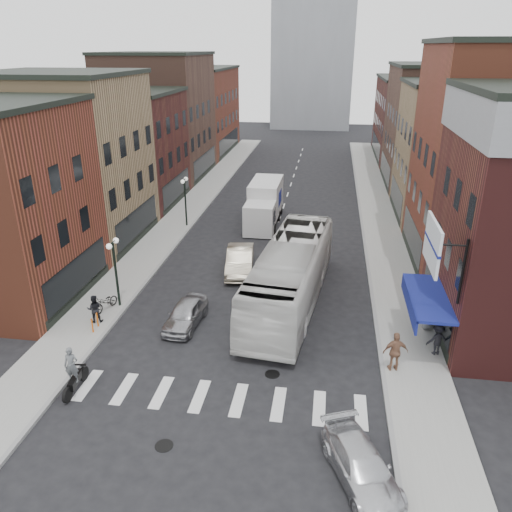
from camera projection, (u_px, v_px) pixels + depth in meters
The scene contains 30 objects.
ground at pixel (233, 358), 23.97m from camera, with size 160.00×160.00×0.00m, color black.
sidewalk_left at pixel (187, 211), 45.15m from camera, with size 3.00×74.00×0.15m, color gray.
sidewalk_right at pixel (379, 220), 42.84m from camera, with size 3.00×74.00×0.15m, color gray.
curb_left at pixel (203, 212), 44.98m from camera, with size 0.20×74.00×0.16m, color gray.
curb_right at pixel (361, 220), 43.07m from camera, with size 0.20×74.00×0.16m, color gray.
crosswalk_stripes at pixel (220, 398), 21.24m from camera, with size 12.00×2.20×0.01m, color silver.
bldg_left_mid_a at pixel (67, 160), 36.38m from camera, with size 10.30×10.20×12.30m.
bldg_left_mid_b at pixel (122, 148), 45.88m from camera, with size 10.30×10.20×10.30m.
bldg_left_far_a at pixel (159, 116), 55.33m from camera, with size 10.30×12.20×13.30m.
bldg_left_far_b at pixel (193, 111), 68.47m from camera, with size 10.30×16.20×11.30m.
bldg_right_mid_a at pixel (503, 159), 31.91m from camera, with size 10.30×10.20×14.30m.
bldg_right_mid_b at pixel (463, 152), 41.61m from camera, with size 10.30×10.20×11.30m.
bldg_right_far_a at pixel (439, 127), 51.44m from camera, with size 10.30×12.20×12.30m.
bldg_right_far_b at pixel (418, 119), 64.58m from camera, with size 10.30×16.20×10.30m.
awning_blue at pixel (424, 298), 24.02m from camera, with size 1.80×5.00×0.78m.
billboard_sign at pixel (434, 246), 20.88m from camera, with size 1.52×3.00×3.70m.
streetlamp_near at pixel (115, 261), 27.50m from camera, with size 0.32×1.22×4.11m.
streetlamp_far at pixel (185, 193), 40.25m from camera, with size 0.32×1.22×4.11m.
bike_rack at pixel (95, 323), 25.98m from camera, with size 0.08×0.68×0.80m.
box_truck at pixel (264, 204), 41.52m from camera, with size 2.49×7.90×3.43m.
motorcycle_rider at pixel (73, 371), 21.28m from camera, with size 0.65×2.16×2.20m.
transit_bus at pixel (291, 274), 28.43m from camera, with size 3.09×13.20×3.68m, color silver.
sedan_left_near at pixel (185, 314), 26.58m from camera, with size 1.58×3.92×1.33m, color #A4A3A8.
sedan_left_far at pixel (240, 260), 32.87m from camera, with size 1.70×4.86×1.60m, color beige.
curb_car at pixel (361, 466), 17.03m from camera, with size 1.72×4.24×1.23m, color silver.
parked_bicycle at pixel (106, 302), 27.90m from camera, with size 0.61×1.74×0.92m, color black.
ped_left_solo at pixel (94, 309), 26.55m from camera, with size 0.76×0.44×1.56m, color black.
ped_right_a at pixel (437, 339), 23.75m from camera, with size 1.04×0.51×1.61m, color black.
ped_right_b at pixel (395, 352), 22.50m from camera, with size 1.13×0.57×1.94m, color brown.
ped_right_c at pixel (429, 316), 25.87m from camera, with size 0.77×0.50×1.57m, color slate.
Camera 1 is at (4.05, -19.80, 13.85)m, focal length 35.00 mm.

